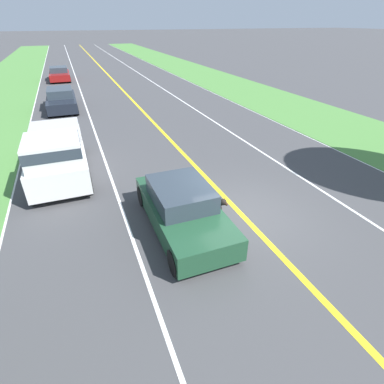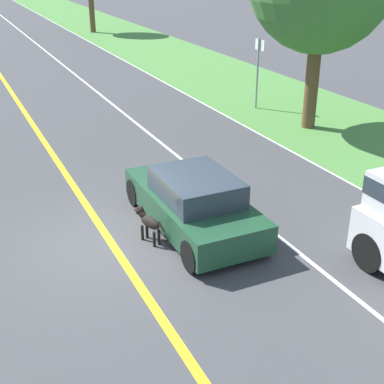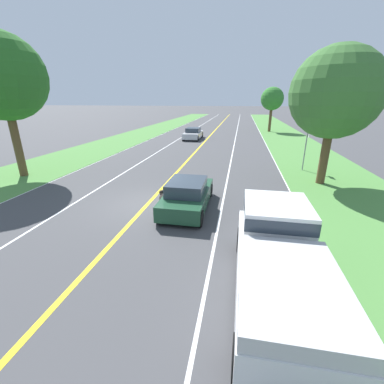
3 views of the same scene
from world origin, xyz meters
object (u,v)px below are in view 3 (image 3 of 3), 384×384
at_px(roadside_tree_right_far, 272,99).
at_px(roadside_tree_left_near, 2,77).
at_px(dog, 161,198).
at_px(ego_car, 187,195).
at_px(street_sign, 306,146).
at_px(pickup_truck, 280,259).
at_px(roadside_tree_right_near, 336,94).
at_px(oncoming_car, 193,134).

distance_m(roadside_tree_right_far, roadside_tree_left_near, 33.55).
relative_size(dog, roadside_tree_right_far, 0.16).
bearing_deg(ego_car, street_sign, 50.56).
bearing_deg(dog, roadside_tree_left_near, 143.88).
bearing_deg(roadside_tree_right_far, roadside_tree_left_near, -122.45).
xyz_separation_m(roadside_tree_left_near, street_sign, (18.13, 4.79, -4.16)).
relative_size(ego_car, pickup_truck, 0.81).
xyz_separation_m(roadside_tree_right_near, street_sign, (-0.38, 2.95, -3.26)).
relative_size(dog, oncoming_car, 0.22).
xyz_separation_m(ego_car, street_sign, (6.60, 8.02, 1.09)).
bearing_deg(street_sign, roadside_tree_right_near, -82.62).
bearing_deg(pickup_truck, oncoming_car, 104.82).
distance_m(pickup_truck, roadside_tree_right_near, 11.38).
distance_m(dog, pickup_truck, 6.59).
xyz_separation_m(dog, roadside_tree_left_near, (-10.36, 3.37, 5.40)).
bearing_deg(roadside_tree_right_far, pickup_truck, -94.91).
height_order(pickup_truck, oncoming_car, pickup_truck).
height_order(roadside_tree_right_near, roadside_tree_right_far, roadside_tree_right_near).
bearing_deg(dog, ego_car, -11.13).
relative_size(ego_car, dog, 4.20).
xyz_separation_m(ego_car, dog, (-1.18, -0.14, -0.15)).
relative_size(roadside_tree_right_far, roadside_tree_left_near, 0.77).
height_order(dog, roadside_tree_right_near, roadside_tree_right_near).
height_order(roadside_tree_right_far, street_sign, roadside_tree_right_far).
height_order(roadside_tree_right_near, street_sign, roadside_tree_right_near).
bearing_deg(roadside_tree_right_far, ego_car, -101.57).
bearing_deg(ego_car, oncoming_car, 99.74).
xyz_separation_m(roadside_tree_right_far, roadside_tree_left_near, (-17.99, -28.29, 1.12)).
relative_size(ego_car, oncoming_car, 0.93).
distance_m(oncoming_car, roadside_tree_left_near, 20.71).
distance_m(ego_car, oncoming_car, 22.00).
xyz_separation_m(dog, roadside_tree_right_near, (8.16, 5.22, 4.50)).
distance_m(pickup_truck, oncoming_car, 27.53).
bearing_deg(pickup_truck, roadside_tree_left_near, 151.20).
bearing_deg(roadside_tree_right_far, dog, -103.55).
xyz_separation_m(pickup_truck, oncoming_car, (-7.04, 26.61, -0.36)).
distance_m(dog, roadside_tree_left_near, 12.16).
height_order(pickup_truck, roadside_tree_right_far, roadside_tree_right_far).
relative_size(oncoming_car, roadside_tree_right_near, 0.61).
relative_size(dog, roadside_tree_left_near, 0.12).
bearing_deg(pickup_truck, ego_car, 123.92).
bearing_deg(street_sign, ego_car, -129.44).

